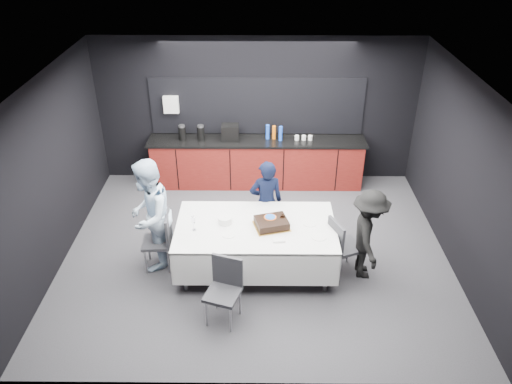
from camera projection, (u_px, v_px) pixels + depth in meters
ground at (256, 251)px, 7.97m from camera, size 6.00×6.00×0.00m
room_shell at (256, 146)px, 7.02m from camera, size 6.04×5.04×2.82m
kitchenette at (256, 158)px, 9.60m from camera, size 4.10×0.64×2.05m
party_table at (256, 233)px, 7.30m from camera, size 2.32×1.32×0.78m
cake_assembly at (272, 223)px, 7.18m from camera, size 0.57×0.51×0.16m
plate_stack at (225, 220)px, 7.27m from camera, size 0.20×0.20×0.10m
loose_plate_near at (229, 235)px, 7.03m from camera, size 0.18×0.18×0.01m
loose_plate_right_a at (310, 223)px, 7.28m from camera, size 0.20×0.20×0.01m
loose_plate_right_b at (319, 237)px, 6.99m from camera, size 0.22×0.22×0.01m
loose_plate_far at (252, 210)px, 7.58m from camera, size 0.19×0.19×0.01m
fork_pile at (279, 240)px, 6.91m from camera, size 0.18×0.12×0.03m
champagne_flute at (193, 221)px, 7.06m from camera, size 0.06×0.06×0.22m
chair_left at (162, 237)px, 7.40m from camera, size 0.44×0.44×0.92m
chair_right at (341, 243)px, 7.27m from camera, size 0.55×0.55×0.92m
chair_near at (225, 285)px, 6.49m from camera, size 0.53×0.53×0.92m
person_center at (266, 202)px, 7.88m from camera, size 0.58×0.43×1.45m
person_left at (149, 216)px, 7.28m from camera, size 0.78×0.94×1.76m
person_right at (368, 235)px, 7.16m from camera, size 0.55×0.93×1.42m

